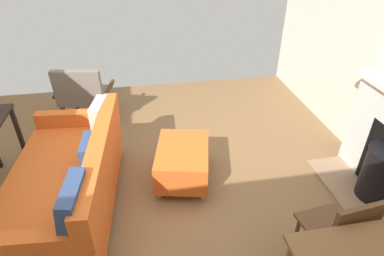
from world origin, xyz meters
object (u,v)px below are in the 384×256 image
(sofa, at_px, (69,181))
(ottoman, at_px, (183,161))
(dining_chair_near_fireplace, at_px, (341,231))
(armchair_accent, at_px, (83,92))

(sofa, xyz_separation_m, ottoman, (-1.08, -0.25, -0.10))
(ottoman, height_order, dining_chair_near_fireplace, dining_chair_near_fireplace)
(sofa, relative_size, dining_chair_near_fireplace, 2.25)
(dining_chair_near_fireplace, bearing_deg, sofa, -27.25)
(sofa, height_order, ottoman, sofa)
(armchair_accent, xyz_separation_m, dining_chair_near_fireplace, (-2.05, 2.68, 0.03))
(ottoman, distance_m, armchair_accent, 1.79)
(armchair_accent, relative_size, dining_chair_near_fireplace, 1.01)
(armchair_accent, bearing_deg, ottoman, 128.49)
(ottoman, relative_size, armchair_accent, 0.99)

